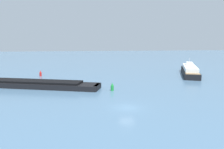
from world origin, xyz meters
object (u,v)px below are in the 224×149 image
object	(u,v)px
cargo_barge	(18,83)
channel_buoy_red	(41,74)
white_riverboat	(190,71)
channel_buoy_green	(112,87)

from	to	relation	value
cargo_barge	channel_buoy_red	xyz separation A→B (m)	(2.51, 15.91, -0.10)
channel_buoy_red	white_riverboat	bearing A→B (deg)	-4.70
cargo_barge	channel_buoy_red	size ratio (longest dim) A/B	20.66
cargo_barge	channel_buoy_red	bearing A→B (deg)	81.02
white_riverboat	channel_buoy_red	xyz separation A→B (m)	(-48.91, 4.02, -0.59)
cargo_barge	channel_buoy_red	world-z (taller)	cargo_barge
white_riverboat	channel_buoy_red	size ratio (longest dim) A/B	11.59
cargo_barge	channel_buoy_green	xyz separation A→B (m)	(22.63, -7.51, -0.10)
cargo_barge	white_riverboat	size ratio (longest dim) A/B	1.78
white_riverboat	channel_buoy_green	xyz separation A→B (m)	(-28.79, -19.40, -0.59)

